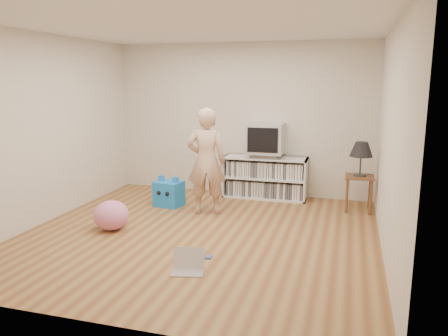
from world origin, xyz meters
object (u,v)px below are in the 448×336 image
dvd_deck (265,155)px  table_lamp (361,150)px  media_unit (265,177)px  side_table (359,184)px  laptop (188,265)px  person (206,161)px  crt_tv (266,138)px  plush_blue (169,193)px  plush_pink (111,215)px

dvd_deck → table_lamp: (1.52, -0.37, 0.21)m
media_unit → side_table: size_ratio=2.55×
laptop → person: bearing=90.0°
dvd_deck → crt_tv: crt_tv is taller
dvd_deck → plush_blue: size_ratio=0.93×
table_lamp → person: bearing=-161.1°
dvd_deck → laptop: (-0.21, -3.11, -0.67)m
plush_pink → crt_tv: bearing=52.8°
person → media_unit: bearing=-134.7°
plush_blue → plush_pink: 1.30m
crt_tv → laptop: size_ratio=1.58×
media_unit → side_table: (1.52, -0.39, 0.07)m
table_lamp → laptop: size_ratio=1.36×
dvd_deck → side_table: (1.52, -0.37, -0.32)m
laptop → side_table: bearing=44.7°
media_unit → plush_pink: bearing=-127.0°
dvd_deck → crt_tv: size_ratio=0.75×
crt_tv → table_lamp: bearing=-13.6°
media_unit → laptop: (-0.21, -3.12, -0.29)m
table_lamp → laptop: bearing=-122.3°
side_table → plush_pink: side_table is taller
person → side_table: bearing=-175.4°
side_table → laptop: bearing=-122.3°
plush_blue → laptop: bearing=-52.9°
crt_tv → media_unit: bearing=90.0°
dvd_deck → plush_blue: dvd_deck is taller
side_table → person: size_ratio=0.35×
media_unit → person: person is taller
dvd_deck → person: size_ratio=0.28×
table_lamp → laptop: 3.36m
laptop → table_lamp: bearing=44.7°
media_unit → plush_pink: size_ratio=3.00×
table_lamp → person: 2.32m
media_unit → person: 1.39m
dvd_deck → crt_tv: (-0.00, -0.00, 0.29)m
crt_tv → laptop: 3.26m
side_table → laptop: size_ratio=1.45×
side_table → plush_pink: size_ratio=1.18×
media_unit → plush_blue: (-1.37, -0.93, -0.15)m
media_unit → crt_tv: size_ratio=2.33×
media_unit → person: size_ratio=0.89×
dvd_deck → plush_pink: (-1.65, -2.18, -0.54)m
crt_tv → table_lamp: crt_tv is taller
person → laptop: (0.46, -1.99, -0.73)m
media_unit → laptop: media_unit is taller
plush_blue → plush_pink: size_ratio=1.03×
laptop → plush_blue: size_ratio=0.79×
media_unit → plush_pink: 2.76m
crt_tv → side_table: (1.52, -0.37, -0.60)m
side_table → laptop: (-1.73, -2.74, -0.35)m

